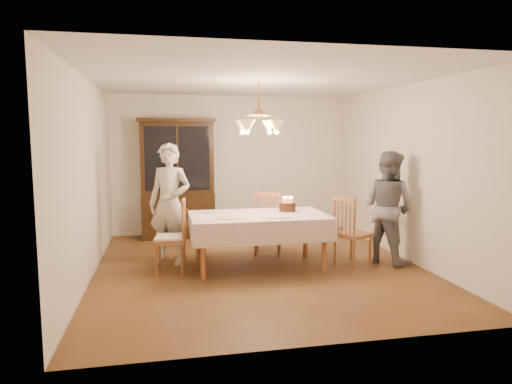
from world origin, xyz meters
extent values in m
plane|color=#543418|center=(0.00, 0.00, 0.00)|extent=(5.00, 5.00, 0.00)
plane|color=white|center=(0.00, 0.00, 2.60)|extent=(5.00, 5.00, 0.00)
plane|color=#EEE4CD|center=(0.00, 2.50, 1.30)|extent=(4.50, 0.00, 4.50)
plane|color=#EEE4CD|center=(0.00, -2.50, 1.30)|extent=(4.50, 0.00, 4.50)
plane|color=#EEE4CD|center=(-2.25, 0.00, 1.30)|extent=(0.00, 5.00, 5.00)
plane|color=#EEE4CD|center=(2.25, 0.00, 1.30)|extent=(0.00, 5.00, 5.00)
cube|color=brown|center=(0.00, 0.00, 0.73)|extent=(1.80, 1.00, 0.04)
cube|color=silver|center=(0.00, 0.00, 0.75)|extent=(1.90, 1.10, 0.01)
cylinder|color=brown|center=(-0.82, -0.42, 0.35)|extent=(0.07, 0.07, 0.71)
cylinder|color=brown|center=(0.82, -0.42, 0.35)|extent=(0.07, 0.07, 0.71)
cylinder|color=brown|center=(-0.82, 0.42, 0.35)|extent=(0.07, 0.07, 0.71)
cylinder|color=brown|center=(0.82, 0.42, 0.35)|extent=(0.07, 0.07, 0.71)
cube|color=black|center=(-1.04, 2.23, 0.40)|extent=(1.30, 0.50, 0.80)
cube|color=black|center=(-1.04, 2.28, 1.45)|extent=(1.30, 0.40, 1.30)
cube|color=black|center=(-1.04, 2.08, 1.45)|extent=(1.14, 0.01, 1.14)
cube|color=black|center=(-1.04, 2.23, 2.13)|extent=(1.38, 0.54, 0.06)
cube|color=brown|center=(0.29, 0.69, 0.45)|extent=(0.54, 0.53, 0.05)
cube|color=brown|center=(0.24, 0.51, 0.97)|extent=(0.39, 0.15, 0.06)
cylinder|color=brown|center=(0.51, 0.81, 0.21)|extent=(0.04, 0.04, 0.43)
cylinder|color=brown|center=(0.17, 0.91, 0.21)|extent=(0.04, 0.04, 0.43)
cylinder|color=brown|center=(0.41, 0.48, 0.21)|extent=(0.04, 0.04, 0.43)
cylinder|color=brown|center=(0.07, 0.58, 0.21)|extent=(0.04, 0.04, 0.43)
cube|color=brown|center=(-1.23, 0.02, 0.45)|extent=(0.47, 0.48, 0.05)
cube|color=brown|center=(-1.04, 0.00, 0.97)|extent=(0.08, 0.40, 0.06)
cylinder|color=brown|center=(-1.38, 0.22, 0.21)|extent=(0.04, 0.04, 0.43)
cylinder|color=brown|center=(-1.42, -0.14, 0.21)|extent=(0.04, 0.04, 0.43)
cylinder|color=brown|center=(-1.04, 0.18, 0.21)|extent=(0.04, 0.04, 0.43)
cylinder|color=brown|center=(-1.08, -0.18, 0.21)|extent=(0.04, 0.04, 0.43)
cube|color=beige|center=(-1.23, 0.02, 0.48)|extent=(0.42, 0.44, 0.03)
cube|color=brown|center=(1.34, -0.16, 0.45)|extent=(0.57, 0.58, 0.05)
cube|color=brown|center=(1.17, -0.24, 0.97)|extent=(0.20, 0.38, 0.06)
cylinder|color=brown|center=(1.57, -0.25, 0.21)|extent=(0.04, 0.04, 0.43)
cylinder|color=brown|center=(1.42, 0.08, 0.21)|extent=(0.04, 0.04, 0.43)
cylinder|color=brown|center=(1.26, -0.39, 0.21)|extent=(0.04, 0.04, 0.43)
cylinder|color=brown|center=(1.11, -0.06, 0.21)|extent=(0.04, 0.04, 0.43)
imported|color=beige|center=(-1.22, 0.48, 0.87)|extent=(0.76, 0.67, 1.75)
imported|color=slate|center=(1.90, -0.10, 0.82)|extent=(0.93, 1.00, 1.64)
cylinder|color=white|center=(0.45, 0.11, 0.77)|extent=(0.30, 0.30, 0.01)
cylinder|color=#33180B|center=(0.45, 0.11, 0.84)|extent=(0.24, 0.24, 0.13)
cylinder|color=#598CD8|center=(0.52, 0.11, 0.94)|extent=(0.01, 0.01, 0.07)
sphere|color=#FFB23F|center=(0.52, 0.11, 0.98)|extent=(0.01, 0.01, 0.01)
cylinder|color=pink|center=(0.51, 0.14, 0.94)|extent=(0.01, 0.01, 0.07)
sphere|color=#FFB23F|center=(0.51, 0.14, 0.98)|extent=(0.01, 0.01, 0.01)
cylinder|color=#EACC66|center=(0.50, 0.16, 0.94)|extent=(0.01, 0.01, 0.07)
sphere|color=#FFB23F|center=(0.50, 0.16, 0.98)|extent=(0.01, 0.01, 0.01)
cylinder|color=#598CD8|center=(0.48, 0.18, 0.94)|extent=(0.01, 0.01, 0.07)
sphere|color=#FFB23F|center=(0.48, 0.18, 0.98)|extent=(0.01, 0.01, 0.01)
cylinder|color=pink|center=(0.45, 0.18, 0.94)|extent=(0.01, 0.01, 0.07)
sphere|color=#FFB23F|center=(0.45, 0.18, 0.98)|extent=(0.01, 0.01, 0.01)
cylinder|color=#EACC66|center=(0.43, 0.18, 0.94)|extent=(0.01, 0.01, 0.07)
sphere|color=#FFB23F|center=(0.43, 0.18, 0.98)|extent=(0.01, 0.01, 0.01)
cylinder|color=#598CD8|center=(0.40, 0.17, 0.94)|extent=(0.01, 0.01, 0.07)
sphere|color=#FFB23F|center=(0.40, 0.17, 0.98)|extent=(0.01, 0.01, 0.01)
cylinder|color=pink|center=(0.39, 0.15, 0.94)|extent=(0.01, 0.01, 0.07)
sphere|color=#FFB23F|center=(0.39, 0.15, 0.98)|extent=(0.01, 0.01, 0.01)
cylinder|color=#EACC66|center=(0.38, 0.13, 0.94)|extent=(0.01, 0.01, 0.07)
sphere|color=#FFB23F|center=(0.38, 0.13, 0.98)|extent=(0.01, 0.01, 0.01)
cylinder|color=#598CD8|center=(0.38, 0.10, 0.94)|extent=(0.01, 0.01, 0.07)
sphere|color=#FFB23F|center=(0.38, 0.10, 0.98)|extent=(0.01, 0.01, 0.01)
cylinder|color=pink|center=(0.39, 0.08, 0.94)|extent=(0.01, 0.01, 0.07)
sphere|color=#FFB23F|center=(0.39, 0.08, 0.98)|extent=(0.01, 0.01, 0.01)
cylinder|color=#EACC66|center=(0.40, 0.06, 0.94)|extent=(0.01, 0.01, 0.07)
sphere|color=#FFB23F|center=(0.40, 0.06, 0.98)|extent=(0.01, 0.01, 0.01)
cylinder|color=#598CD8|center=(0.43, 0.05, 0.94)|extent=(0.01, 0.01, 0.07)
sphere|color=#FFB23F|center=(0.43, 0.05, 0.98)|extent=(0.01, 0.01, 0.01)
cylinder|color=pink|center=(0.45, 0.04, 0.94)|extent=(0.01, 0.01, 0.07)
sphere|color=#FFB23F|center=(0.45, 0.04, 0.98)|extent=(0.01, 0.01, 0.01)
cylinder|color=#EACC66|center=(0.48, 0.05, 0.94)|extent=(0.01, 0.01, 0.07)
sphere|color=#FFB23F|center=(0.48, 0.05, 0.98)|extent=(0.01, 0.01, 0.01)
cylinder|color=#598CD8|center=(0.50, 0.07, 0.94)|extent=(0.01, 0.01, 0.07)
sphere|color=#FFB23F|center=(0.50, 0.07, 0.98)|extent=(0.01, 0.01, 0.01)
cylinder|color=pink|center=(0.51, 0.09, 0.94)|extent=(0.01, 0.01, 0.07)
sphere|color=#FFB23F|center=(0.51, 0.09, 0.98)|extent=(0.01, 0.01, 0.01)
cylinder|color=white|center=(-0.43, -0.24, 0.77)|extent=(0.25, 0.25, 0.02)
cube|color=silver|center=(-0.60, -0.24, 0.76)|extent=(0.01, 0.16, 0.01)
cube|color=beige|center=(-0.26, -0.24, 0.76)|extent=(0.10, 0.10, 0.01)
cylinder|color=white|center=(0.17, -0.32, 0.77)|extent=(0.23, 0.23, 0.02)
cube|color=silver|center=(0.01, -0.32, 0.76)|extent=(0.01, 0.16, 0.01)
cube|color=beige|center=(0.34, -0.32, 0.76)|extent=(0.10, 0.10, 0.01)
cylinder|color=white|center=(-0.62, 0.29, 0.77)|extent=(0.26, 0.26, 0.02)
cube|color=silver|center=(-0.80, 0.29, 0.76)|extent=(0.01, 0.16, 0.01)
cube|color=beige|center=(-0.45, 0.29, 0.76)|extent=(0.10, 0.10, 0.01)
cylinder|color=#BF8C3F|center=(0.00, 0.00, 2.40)|extent=(0.02, 0.02, 0.40)
cylinder|color=#BF8C3F|center=(0.00, 0.00, 2.15)|extent=(0.12, 0.12, 0.10)
cone|color=#D8994C|center=(0.20, 0.20, 1.97)|extent=(0.22, 0.22, 0.18)
sphere|color=#FFD899|center=(0.20, 0.20, 1.90)|extent=(0.07, 0.07, 0.07)
cone|color=#D8994C|center=(-0.20, 0.20, 1.97)|extent=(0.22, 0.22, 0.18)
sphere|color=#FFD899|center=(-0.20, 0.20, 1.90)|extent=(0.07, 0.07, 0.07)
cone|color=#D8994C|center=(-0.20, -0.20, 1.97)|extent=(0.22, 0.22, 0.18)
sphere|color=#FFD899|center=(-0.20, -0.20, 1.90)|extent=(0.07, 0.07, 0.07)
cone|color=#D8994C|center=(0.20, -0.20, 1.97)|extent=(0.22, 0.22, 0.18)
sphere|color=#FFD899|center=(0.20, -0.20, 1.90)|extent=(0.07, 0.07, 0.07)
camera|label=1|loc=(-1.29, -6.15, 1.84)|focal=32.00mm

